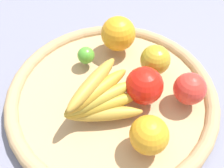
{
  "coord_description": "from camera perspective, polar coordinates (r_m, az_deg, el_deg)",
  "views": [
    {
      "loc": [
        0.07,
        -0.34,
        0.48
      ],
      "look_at": [
        0.0,
        0.0,
        0.06
      ],
      "focal_mm": 42.02,
      "sensor_mm": 36.0,
      "label": 1
    }
  ],
  "objects": [
    {
      "name": "banana_bunch",
      "position": [
        0.51,
        -2.78,
        -3.13
      ],
      "size": [
        0.15,
        0.15,
        0.08
      ],
      "color": "#B59034",
      "rests_on": "basket"
    },
    {
      "name": "orange_1",
      "position": [
        0.47,
        8.07,
        -10.92
      ],
      "size": [
        0.08,
        0.08,
        0.07
      ],
      "primitive_type": "sphere",
      "rotation": [
        0.0,
        0.0,
        0.22
      ],
      "color": "orange",
      "rests_on": "basket"
    },
    {
      "name": "ground_plane",
      "position": [
        0.6,
        0.0,
        -3.46
      ],
      "size": [
        2.4,
        2.4,
        0.0
      ],
      "primitive_type": "plane",
      "color": "slate",
      "rests_on": "ground"
    },
    {
      "name": "apple_2",
      "position": [
        0.55,
        16.54,
        -0.99
      ],
      "size": [
        0.08,
        0.08,
        0.07
      ],
      "primitive_type": "sphere",
      "rotation": [
        0.0,
        0.0,
        1.39
      ],
      "color": "red",
      "rests_on": "basket"
    },
    {
      "name": "basket",
      "position": [
        0.58,
        0.0,
        -2.46
      ],
      "size": [
        0.47,
        0.47,
        0.04
      ],
      "color": "tan",
      "rests_on": "ground_plane"
    },
    {
      "name": "lime_0",
      "position": [
        0.61,
        -5.68,
        6.23
      ],
      "size": [
        0.05,
        0.05,
        0.04
      ],
      "primitive_type": "sphere",
      "rotation": [
        0.0,
        0.0,
        2.05
      ],
      "color": "#4EA02E",
      "rests_on": "basket"
    },
    {
      "name": "orange_0",
      "position": [
        0.63,
        1.36,
        10.88
      ],
      "size": [
        0.1,
        0.1,
        0.08
      ],
      "primitive_type": "sphere",
      "rotation": [
        0.0,
        0.0,
        2.88
      ],
      "color": "orange",
      "rests_on": "basket"
    },
    {
      "name": "apple_1",
      "position": [
        0.59,
        9.39,
        5.21
      ],
      "size": [
        0.09,
        0.09,
        0.07
      ],
      "primitive_type": "sphere",
      "rotation": [
        0.0,
        0.0,
        1.95
      ],
      "color": "#B09424",
      "rests_on": "basket"
    },
    {
      "name": "apple_0",
      "position": [
        0.53,
        7.03,
        -0.35
      ],
      "size": [
        0.1,
        0.1,
        0.08
      ],
      "primitive_type": "sphere",
      "rotation": [
        0.0,
        0.0,
        5.15
      ],
      "color": "red",
      "rests_on": "basket"
    }
  ]
}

